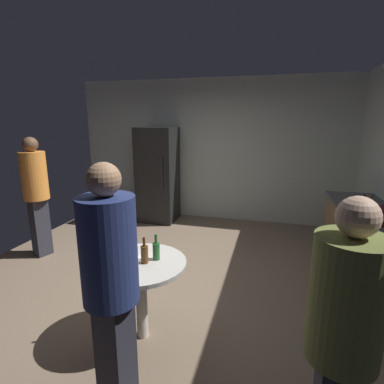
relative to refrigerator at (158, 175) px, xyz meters
name	(u,v)px	position (x,y,z in m)	size (l,w,h in m)	color
ground_plane	(166,285)	(0.95, -2.20, -0.95)	(5.20, 5.20, 0.10)	#7A6651
wall_back	(211,151)	(0.95, 0.43, 0.45)	(5.32, 0.06, 2.70)	beige
refrigerator	(158,175)	(0.00, 0.00, 0.00)	(0.70, 0.68, 1.80)	black
kitchen_counter	(366,250)	(3.23, -1.68, -0.45)	(0.64, 2.13, 0.90)	olive
kettle	(364,203)	(3.18, -1.54, 0.07)	(0.24, 0.17, 0.18)	#B2B2B7
wine_bottle_on_counter	(384,215)	(3.20, -2.14, 0.12)	(0.08, 0.08, 0.31)	#3F141E
beer_bottle_on_counter	(370,208)	(3.18, -1.79, 0.08)	(0.06, 0.06, 0.23)	#593314
foreground_table	(140,273)	(1.07, -3.16, -0.27)	(0.80, 0.80, 0.73)	beige
beer_bottle_amber	(109,255)	(0.85, -3.28, -0.08)	(0.06, 0.06, 0.23)	#8C5919
beer_bottle_brown	(144,254)	(1.12, -3.17, -0.08)	(0.06, 0.06, 0.23)	#593314
beer_bottle_green	(156,250)	(1.19, -3.08, -0.08)	(0.06, 0.06, 0.23)	#26662D
plastic_cup_white	(135,251)	(0.99, -3.09, -0.11)	(0.08, 0.08, 0.11)	white
person_in_orange_shirt	(36,188)	(-1.06, -1.95, 0.10)	(0.43, 0.43, 1.70)	#2D2D38
person_in_olive_shirt	(343,331)	(2.49, -3.94, 0.03)	(0.35, 0.35, 1.60)	#2D2D38
person_in_navy_shirt	(110,277)	(1.21, -3.86, 0.09)	(0.43, 0.43, 1.69)	#2D2D38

